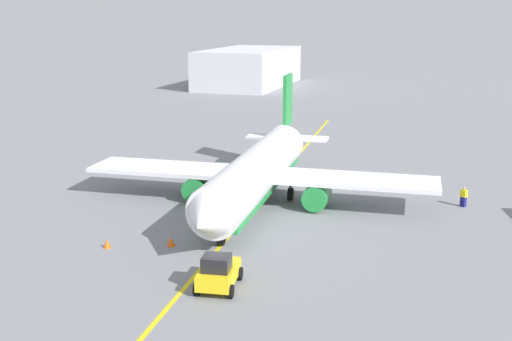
{
  "coord_description": "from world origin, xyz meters",
  "views": [
    {
      "loc": [
        48.85,
        16.36,
        15.96
      ],
      "look_at": [
        0.0,
        0.0,
        3.0
      ],
      "focal_mm": 44.25,
      "sensor_mm": 36.0,
      "label": 1
    }
  ],
  "objects_px": {
    "safety_cone_wingtip": "(171,242)",
    "pushback_tug": "(218,272)",
    "refueling_worker": "(464,197)",
    "safety_cone_nose": "(107,244)",
    "airplane": "(257,172)"
  },
  "relations": [
    {
      "from": "airplane",
      "to": "refueling_worker",
      "type": "height_order",
      "value": "airplane"
    },
    {
      "from": "refueling_worker",
      "to": "safety_cone_nose",
      "type": "xyz_separation_m",
      "value": [
        18.0,
        -23.41,
        -0.52
      ]
    },
    {
      "from": "airplane",
      "to": "safety_cone_nose",
      "type": "bearing_deg",
      "value": -26.13
    },
    {
      "from": "pushback_tug",
      "to": "refueling_worker",
      "type": "relative_size",
      "value": 2.25
    },
    {
      "from": "refueling_worker",
      "to": "safety_cone_wingtip",
      "type": "relative_size",
      "value": 2.64
    },
    {
      "from": "pushback_tug",
      "to": "safety_cone_nose",
      "type": "height_order",
      "value": "pushback_tug"
    },
    {
      "from": "safety_cone_nose",
      "to": "safety_cone_wingtip",
      "type": "bearing_deg",
      "value": 113.04
    },
    {
      "from": "airplane",
      "to": "pushback_tug",
      "type": "relative_size",
      "value": 8.13
    },
    {
      "from": "safety_cone_wingtip",
      "to": "pushback_tug",
      "type": "bearing_deg",
      "value": 46.71
    },
    {
      "from": "safety_cone_wingtip",
      "to": "airplane",
      "type": "bearing_deg",
      "value": 167.91
    },
    {
      "from": "pushback_tug",
      "to": "safety_cone_nose",
      "type": "relative_size",
      "value": 6.39
    },
    {
      "from": "pushback_tug",
      "to": "refueling_worker",
      "type": "bearing_deg",
      "value": 147.95
    },
    {
      "from": "safety_cone_nose",
      "to": "airplane",
      "type": "bearing_deg",
      "value": 153.87
    },
    {
      "from": "refueling_worker",
      "to": "safety_cone_wingtip",
      "type": "distance_m",
      "value": 25.26
    },
    {
      "from": "refueling_worker",
      "to": "safety_cone_wingtip",
      "type": "bearing_deg",
      "value": -49.93
    }
  ]
}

